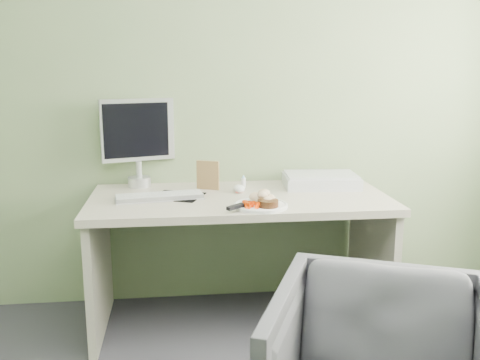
{
  "coord_description": "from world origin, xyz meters",
  "views": [
    {
      "loc": [
        -0.32,
        -1.15,
        1.42
      ],
      "look_at": [
        -0.01,
        1.5,
        0.85
      ],
      "focal_mm": 40.0,
      "sensor_mm": 36.0,
      "label": 1
    }
  ],
  "objects": [
    {
      "name": "photo_frame",
      "position": [
        -0.16,
        1.8,
        0.81
      ],
      "size": [
        0.13,
        0.06,
        0.16
      ],
      "primitive_type": "cube",
      "rotation": [
        0.0,
        0.0,
        -0.4
      ],
      "color": "olive",
      "rests_on": "desk"
    },
    {
      "name": "desk",
      "position": [
        0.0,
        1.62,
        0.55
      ],
      "size": [
        1.6,
        0.75,
        0.73
      ],
      "color": "beige",
      "rests_on": "floor"
    },
    {
      "name": "carrot_heap",
      "position": [
        0.02,
        1.34,
        0.77
      ],
      "size": [
        0.08,
        0.07,
        0.04
      ],
      "primitive_type": "cube",
      "rotation": [
        0.0,
        0.0,
        -0.19
      ],
      "color": "#FF4005",
      "rests_on": "plate"
    },
    {
      "name": "steak",
      "position": [
        0.11,
        1.34,
        0.76
      ],
      "size": [
        0.11,
        0.11,
        0.03
      ],
      "primitive_type": "cylinder",
      "rotation": [
        0.0,
        0.0,
        -0.08
      ],
      "color": "black",
      "rests_on": "plate"
    },
    {
      "name": "mousepad",
      "position": [
        -0.33,
        1.65,
        0.73
      ],
      "size": [
        0.31,
        0.3,
        0.0
      ],
      "primitive_type": "cube",
      "rotation": [
        0.0,
        0.0,
        -0.38
      ],
      "color": "black",
      "rests_on": "desk"
    },
    {
      "name": "scanner",
      "position": [
        0.49,
        1.79,
        0.76
      ],
      "size": [
        0.44,
        0.31,
        0.07
      ],
      "primitive_type": "cube",
      "rotation": [
        0.0,
        0.0,
        -0.07
      ],
      "color": "silver",
      "rests_on": "desk"
    },
    {
      "name": "monitor",
      "position": [
        -0.55,
        1.94,
        1.01
      ],
      "size": [
        0.41,
        0.17,
        0.5
      ],
      "rotation": [
        0.0,
        0.0,
        0.3
      ],
      "color": "silver",
      "rests_on": "desk"
    },
    {
      "name": "wall_back",
      "position": [
        0.0,
        2.0,
        1.35
      ],
      "size": [
        3.5,
        0.0,
        3.5
      ],
      "primitive_type": "plane",
      "rotation": [
        1.57,
        0.0,
        0.0
      ],
      "color": "gray",
      "rests_on": "floor"
    },
    {
      "name": "potato_pile",
      "position": [
        0.1,
        1.42,
        0.78
      ],
      "size": [
        0.13,
        0.11,
        0.06
      ],
      "primitive_type": "ellipsoid",
      "rotation": [
        0.0,
        0.0,
        -0.18
      ],
      "color": "#AD7C54",
      "rests_on": "plate"
    },
    {
      "name": "eyedrop_bottle",
      "position": [
        0.05,
        1.82,
        0.76
      ],
      "size": [
        0.03,
        0.03,
        0.08
      ],
      "color": "white",
      "rests_on": "desk"
    },
    {
      "name": "computer_mouse",
      "position": [
        0.01,
        1.72,
        0.75
      ],
      "size": [
        0.07,
        0.11,
        0.04
      ],
      "primitive_type": "ellipsoid",
      "rotation": [
        0.0,
        0.0,
        0.04
      ],
      "color": "white",
      "rests_on": "desk"
    },
    {
      "name": "steak_knife",
      "position": [
        -0.02,
        1.33,
        0.76
      ],
      "size": [
        0.22,
        0.2,
        0.02
      ],
      "rotation": [
        0.0,
        0.0,
        0.71
      ],
      "color": "silver",
      "rests_on": "plate"
    },
    {
      "name": "keyboard",
      "position": [
        -0.43,
        1.61,
        0.75
      ],
      "size": [
        0.46,
        0.2,
        0.02
      ],
      "primitive_type": "cube",
      "rotation": [
        0.0,
        0.0,
        0.15
      ],
      "color": "white",
      "rests_on": "desk"
    },
    {
      "name": "plate",
      "position": [
        0.08,
        1.38,
        0.74
      ],
      "size": [
        0.27,
        0.27,
        0.01
      ],
      "primitive_type": "cylinder",
      "color": "white",
      "rests_on": "desk"
    }
  ]
}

